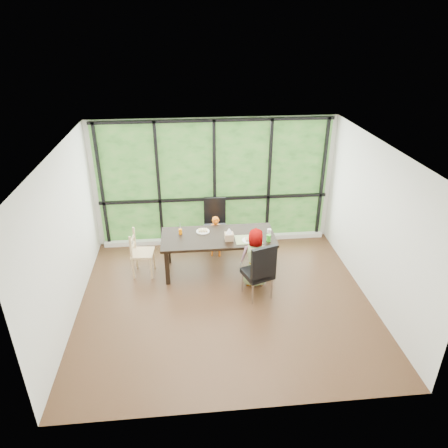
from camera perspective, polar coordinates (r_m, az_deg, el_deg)
The scene contains 23 objects.
ground at distance 7.30m, azimuth 0.15°, elevation -10.56°, with size 5.00×5.00×0.00m, color black.
back_wall at distance 8.62m, azimuth -1.36°, elevation 5.82°, with size 5.00×5.00×0.00m, color silver.
foliage_backdrop at distance 8.60m, azimuth -1.35°, elevation 5.77°, with size 4.80×0.02×2.65m, color #1C4717.
window_mullions at distance 8.56m, azimuth -1.32°, elevation 5.67°, with size 4.80×0.06×2.65m, color black, non-canonical shape.
window_sill at distance 9.07m, azimuth -1.22°, elevation -2.11°, with size 4.80×0.12×0.10m, color silver.
dining_table at distance 7.90m, azimuth -0.80°, elevation -4.09°, with size 2.14×0.94×0.75m, color black.
chair_window_leather at distance 8.61m, azimuth -1.25°, elevation -0.09°, with size 0.46×0.46×1.08m, color black.
chair_interior_leather at distance 7.14m, azimuth 4.69°, elevation -6.32°, with size 0.46×0.46×1.08m, color black.
chair_end_beech at distance 7.92m, azimuth -11.22°, elevation -3.97°, with size 0.42×0.40×0.90m, color tan.
child_toddler at distance 8.36m, azimuth -1.13°, elevation -1.76°, with size 0.32×0.21×0.87m, color orange.
child_older at distance 7.43m, azimuth 4.42°, elevation -4.68°, with size 0.55×0.36×1.12m, color slate.
placemat at distance 7.61m, azimuth 3.42°, elevation -2.15°, with size 0.49×0.36×0.01m, color tan.
plate_far at distance 7.88m, azimuth -2.95°, elevation -1.03°, with size 0.26×0.26×0.02m, color white.
plate_near at distance 7.57m, azimuth 3.48°, elevation -2.29°, with size 0.26×0.26×0.02m, color white.
orange_cup at distance 7.82m, azimuth -6.08°, elevation -1.04°, with size 0.06×0.06×0.10m, color #FF7600.
green_cup at distance 7.56m, azimuth 6.22°, elevation -1.94°, with size 0.08×0.08×0.13m, color green.
white_mug at distance 7.86m, azimuth 6.30°, elevation -0.97°, with size 0.08×0.08×0.08m, color white.
tissue_box at distance 7.55m, azimuth 0.71°, elevation -1.76°, with size 0.16×0.16×0.14m, color tan.
crepe_rolls_far at distance 7.87m, azimuth -2.95°, elevation -0.86°, with size 0.20×0.12×0.04m, color tan, non-canonical shape.
crepe_rolls_near at distance 7.56m, azimuth 3.48°, elevation -2.11°, with size 0.15×0.12×0.04m, color tan, non-canonical shape.
straw_white at distance 7.77m, azimuth -6.11°, elevation -0.45°, with size 0.01×0.01×0.20m, color white.
straw_pink at distance 7.51m, azimuth 6.25°, elevation -1.22°, with size 0.01×0.01×0.20m, color pink.
tissue at distance 7.50m, azimuth 0.71°, elevation -0.93°, with size 0.12×0.12×0.11m, color white.
Camera 1 is at (-0.59, -5.78, 4.41)m, focal length 32.91 mm.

